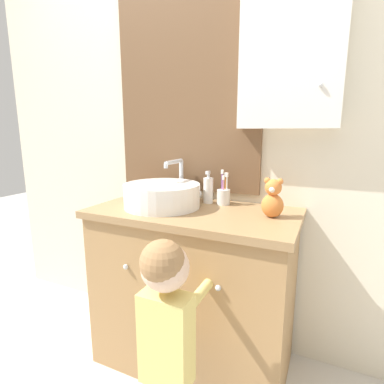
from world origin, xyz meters
The scene contains 7 objects.
wall_back centered at (0.02, 0.62, 1.29)m, with size 3.20×0.18×2.50m.
vanity_counter centered at (0.00, 0.33, 0.43)m, with size 1.02×0.54×0.85m.
sink_basin centered at (-0.17, 0.32, 0.91)m, with size 0.39×0.44×0.23m.
toothbrush_holder centered at (0.10, 0.50, 0.90)m, with size 0.07×0.07×0.18m.
soap_dispenser centered at (0.01, 0.49, 0.92)m, with size 0.05×0.05×0.17m.
child_figure centered at (0.12, -0.16, 0.55)m, with size 0.19×0.43×0.88m.
teddy_bear centered at (0.38, 0.36, 0.93)m, with size 0.10×0.08×0.18m.
Camera 1 is at (0.60, -0.97, 1.23)m, focal length 28.00 mm.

